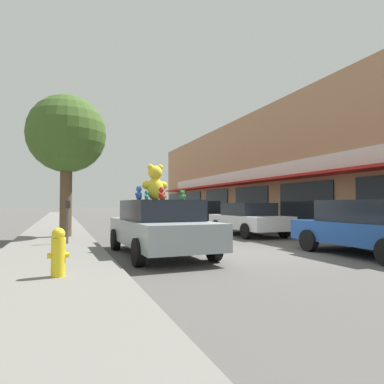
# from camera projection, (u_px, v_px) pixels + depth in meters

# --- Properties ---
(ground_plane) EXTENTS (260.00, 260.00, 0.00)m
(ground_plane) POSITION_uv_depth(u_px,v_px,m) (252.00, 253.00, 9.26)
(ground_plane) COLOR #514F4C
(sidewalk_near) EXTENTS (2.51, 90.00, 0.15)m
(sidewalk_near) POSITION_uv_depth(u_px,v_px,m) (51.00, 261.00, 7.46)
(sidewalk_near) COLOR slate
(sidewalk_near) RESTS_ON ground_plane
(storefront_row) EXTENTS (17.06, 35.54, 7.11)m
(storefront_row) POSITION_uv_depth(u_px,v_px,m) (348.00, 173.00, 24.38)
(storefront_row) COLOR tan
(storefront_row) RESTS_ON ground_plane
(plush_art_car) EXTENTS (2.07, 4.57, 1.43)m
(plush_art_car) POSITION_uv_depth(u_px,v_px,m) (159.00, 226.00, 8.91)
(plush_art_car) COLOR #8C999E
(plush_art_car) RESTS_ON ground_plane
(teddy_bear_giant) EXTENTS (0.70, 0.44, 0.96)m
(teddy_bear_giant) POSITION_uv_depth(u_px,v_px,m) (155.00, 183.00, 9.10)
(teddy_bear_giant) COLOR yellow
(teddy_bear_giant) RESTS_ON plush_art_car
(teddy_bear_blue) EXTENTS (0.24, 0.25, 0.37)m
(teddy_bear_blue) POSITION_uv_depth(u_px,v_px,m) (139.00, 193.00, 8.81)
(teddy_bear_blue) COLOR blue
(teddy_bear_blue) RESTS_ON plush_art_car
(teddy_bear_red) EXTENTS (0.20, 0.22, 0.31)m
(teddy_bear_red) POSITION_uv_depth(u_px,v_px,m) (161.00, 194.00, 8.12)
(teddy_bear_red) COLOR red
(teddy_bear_red) RESTS_ON plush_art_car
(teddy_bear_teal) EXTENTS (0.16, 0.18, 0.25)m
(teddy_bear_teal) POSITION_uv_depth(u_px,v_px,m) (147.00, 195.00, 8.79)
(teddy_bear_teal) COLOR teal
(teddy_bear_teal) RESTS_ON plush_art_car
(teddy_bear_brown) EXTENTS (0.16, 0.13, 0.22)m
(teddy_bear_brown) POSITION_uv_depth(u_px,v_px,m) (164.00, 196.00, 8.84)
(teddy_bear_brown) COLOR olive
(teddy_bear_brown) RESTS_ON plush_art_car
(teddy_bear_green) EXTENTS (0.19, 0.16, 0.26)m
(teddy_bear_green) POSITION_uv_depth(u_px,v_px,m) (182.00, 195.00, 8.85)
(teddy_bear_green) COLOR green
(teddy_bear_green) RESTS_ON plush_art_car
(parked_car_far_left) EXTENTS (1.96, 4.06, 1.44)m
(parked_car_far_left) POSITION_uv_depth(u_px,v_px,m) (370.00, 227.00, 8.76)
(parked_car_far_left) COLOR #1E4793
(parked_car_far_left) RESTS_ON ground_plane
(parked_car_far_center) EXTENTS (1.92, 4.22, 1.37)m
(parked_car_far_center) POSITION_uv_depth(u_px,v_px,m) (248.00, 219.00, 14.44)
(parked_car_far_center) COLOR silver
(parked_car_far_center) RESTS_ON ground_plane
(parked_car_far_right) EXTENTS (2.08, 4.03, 1.50)m
(parked_car_far_right) POSITION_uv_depth(u_px,v_px,m) (197.00, 213.00, 19.86)
(parked_car_far_right) COLOR black
(parked_car_far_right) RESTS_ON ground_plane
(street_tree) EXTENTS (2.83, 2.83, 5.16)m
(street_tree) POSITION_uv_depth(u_px,v_px,m) (67.00, 135.00, 12.52)
(street_tree) COLOR brown
(street_tree) RESTS_ON sidewalk_near
(fire_hydrant) EXTENTS (0.33, 0.22, 0.79)m
(fire_hydrant) POSITION_uv_depth(u_px,v_px,m) (58.00, 252.00, 5.54)
(fire_hydrant) COLOR yellow
(fire_hydrant) RESTS_ON sidewalk_near
(parking_meter) EXTENTS (0.14, 0.10, 1.27)m
(parking_meter) POSITION_uv_depth(u_px,v_px,m) (68.00, 216.00, 10.17)
(parking_meter) COLOR #4C4C51
(parking_meter) RESTS_ON sidewalk_near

